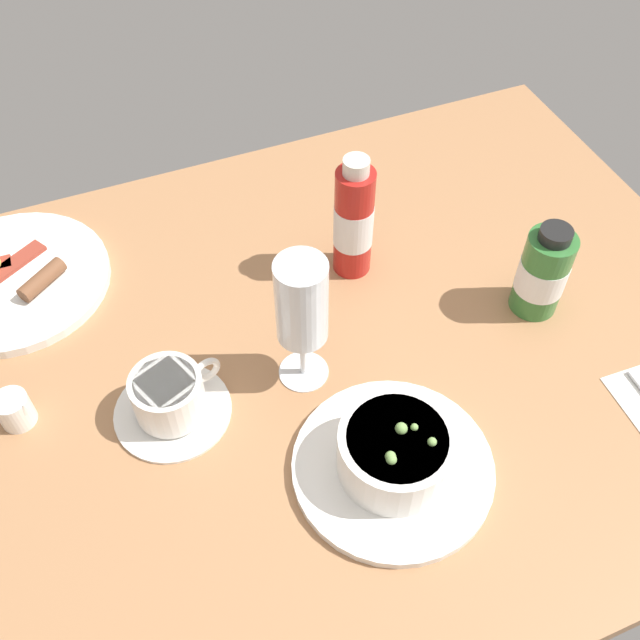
{
  "coord_description": "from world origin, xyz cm",
  "views": [
    {
      "loc": [
        -21.99,
        -50.88,
        73.71
      ],
      "look_at": [
        -1.28,
        0.38,
        6.21
      ],
      "focal_mm": 40.77,
      "sensor_mm": 36.0,
      "label": 1
    }
  ],
  "objects_px": {
    "porridge_bowl": "(396,455)",
    "coffee_cup": "(170,398)",
    "wine_glass": "(302,307)",
    "sauce_bottle_red": "(354,221)",
    "breakfast_plate": "(12,279)",
    "sauce_bottle_green": "(543,272)",
    "creamer_jug": "(15,410)"
  },
  "relations": [
    {
      "from": "wine_glass",
      "to": "sauce_bottle_green",
      "type": "xyz_separation_m",
      "value": [
        0.32,
        -0.01,
        -0.06
      ]
    },
    {
      "from": "coffee_cup",
      "to": "sauce_bottle_green",
      "type": "bearing_deg",
      "value": -1.75
    },
    {
      "from": "porridge_bowl",
      "to": "wine_glass",
      "type": "distance_m",
      "value": 0.19
    },
    {
      "from": "wine_glass",
      "to": "porridge_bowl",
      "type": "bearing_deg",
      "value": -74.41
    },
    {
      "from": "sauce_bottle_red",
      "to": "breakfast_plate",
      "type": "bearing_deg",
      "value": 162.15
    },
    {
      "from": "porridge_bowl",
      "to": "creamer_jug",
      "type": "xyz_separation_m",
      "value": [
        -0.38,
        0.22,
        -0.01
      ]
    },
    {
      "from": "porridge_bowl",
      "to": "wine_glass",
      "type": "relative_size",
      "value": 1.19
    },
    {
      "from": "porridge_bowl",
      "to": "wine_glass",
      "type": "bearing_deg",
      "value": 105.59
    },
    {
      "from": "creamer_jug",
      "to": "porridge_bowl",
      "type": "bearing_deg",
      "value": -30.43
    },
    {
      "from": "breakfast_plate",
      "to": "wine_glass",
      "type": "bearing_deg",
      "value": -42.34
    },
    {
      "from": "sauce_bottle_red",
      "to": "breakfast_plate",
      "type": "distance_m",
      "value": 0.47
    },
    {
      "from": "sauce_bottle_green",
      "to": "coffee_cup",
      "type": "bearing_deg",
      "value": 178.25
    },
    {
      "from": "sauce_bottle_green",
      "to": "porridge_bowl",
      "type": "bearing_deg",
      "value": -151.4
    },
    {
      "from": "wine_glass",
      "to": "sauce_bottle_red",
      "type": "bearing_deg",
      "value": 48.53
    },
    {
      "from": "coffee_cup",
      "to": "wine_glass",
      "type": "xyz_separation_m",
      "value": [
        0.16,
        -0.0,
        0.1
      ]
    },
    {
      "from": "porridge_bowl",
      "to": "sauce_bottle_red",
      "type": "xyz_separation_m",
      "value": [
        0.08,
        0.31,
        0.05
      ]
    },
    {
      "from": "coffee_cup",
      "to": "sauce_bottle_red",
      "type": "height_order",
      "value": "sauce_bottle_red"
    },
    {
      "from": "porridge_bowl",
      "to": "coffee_cup",
      "type": "relative_size",
      "value": 1.62
    },
    {
      "from": "coffee_cup",
      "to": "wine_glass",
      "type": "distance_m",
      "value": 0.19
    },
    {
      "from": "sauce_bottle_green",
      "to": "creamer_jug",
      "type": "bearing_deg",
      "value": 173.77
    },
    {
      "from": "sauce_bottle_green",
      "to": "breakfast_plate",
      "type": "relative_size",
      "value": 0.53
    },
    {
      "from": "wine_glass",
      "to": "sauce_bottle_green",
      "type": "height_order",
      "value": "wine_glass"
    },
    {
      "from": "coffee_cup",
      "to": "creamer_jug",
      "type": "relative_size",
      "value": 2.85
    },
    {
      "from": "sauce_bottle_red",
      "to": "breakfast_plate",
      "type": "height_order",
      "value": "sauce_bottle_red"
    },
    {
      "from": "creamer_jug",
      "to": "breakfast_plate",
      "type": "height_order",
      "value": "creamer_jug"
    },
    {
      "from": "breakfast_plate",
      "to": "creamer_jug",
      "type": "bearing_deg",
      "value": -95.0
    },
    {
      "from": "creamer_jug",
      "to": "sauce_bottle_red",
      "type": "height_order",
      "value": "sauce_bottle_red"
    },
    {
      "from": "sauce_bottle_red",
      "to": "porridge_bowl",
      "type": "bearing_deg",
      "value": -105.02
    },
    {
      "from": "wine_glass",
      "to": "breakfast_plate",
      "type": "relative_size",
      "value": 0.74
    },
    {
      "from": "sauce_bottle_green",
      "to": "wine_glass",
      "type": "bearing_deg",
      "value": 178.04
    },
    {
      "from": "porridge_bowl",
      "to": "sauce_bottle_green",
      "type": "relative_size",
      "value": 1.66
    },
    {
      "from": "coffee_cup",
      "to": "wine_glass",
      "type": "height_order",
      "value": "wine_glass"
    }
  ]
}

